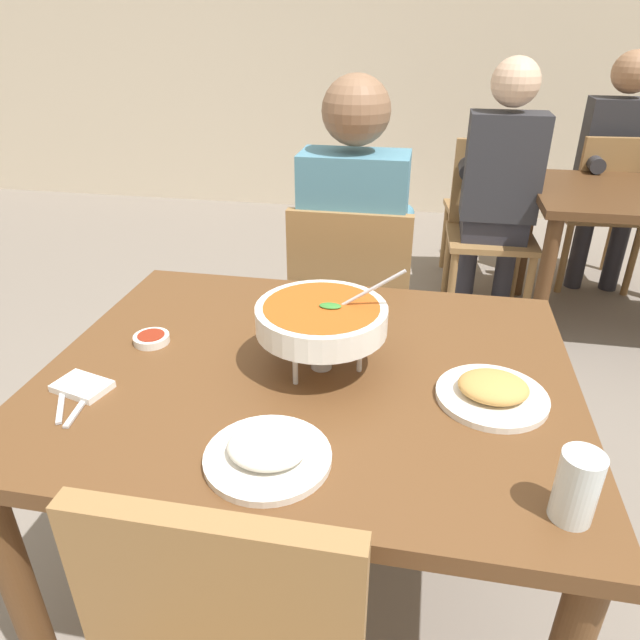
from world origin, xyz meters
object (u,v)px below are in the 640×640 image
at_px(appetizer_plate, 492,392).
at_px(patron_bg_right, 615,160).
at_px(sauce_dish, 151,338).
at_px(chair_bg_corner, 504,200).
at_px(chair_bg_right, 604,205).
at_px(rice_plate, 268,452).
at_px(chair_bg_left, 490,219).
at_px(curry_bowl, 322,319).
at_px(dining_table_far, 637,218).
at_px(chair_diner_main, 351,306).
at_px(dining_table_main, 309,402).
at_px(patron_bg_left, 500,180).
at_px(diner_main, 354,243).
at_px(drink_glass, 576,490).

distance_m(appetizer_plate, patron_bg_right, 2.59).
height_order(sauce_dish, chair_bg_corner, chair_bg_corner).
distance_m(appetizer_plate, sauce_dish, 0.84).
relative_size(chair_bg_right, chair_bg_corner, 1.00).
height_order(rice_plate, chair_bg_left, chair_bg_left).
xyz_separation_m(rice_plate, chair_bg_corner, (0.70, 2.66, -0.24)).
bearing_deg(curry_bowl, patron_bg_right, 62.69).
height_order(dining_table_far, chair_bg_corner, chair_bg_corner).
bearing_deg(curry_bowl, chair_diner_main, 92.24).
bearing_deg(dining_table_main, dining_table_far, 55.23).
bearing_deg(dining_table_far, patron_bg_left, 178.82).
xyz_separation_m(chair_diner_main, diner_main, (0.00, 0.03, 0.24)).
xyz_separation_m(dining_table_main, chair_bg_corner, (0.69, 2.33, -0.12)).
relative_size(rice_plate, chair_bg_left, 0.27).
distance_m(rice_plate, dining_table_far, 2.48).
height_order(chair_diner_main, chair_bg_right, same).
bearing_deg(diner_main, patron_bg_left, 59.61).
height_order(chair_diner_main, curry_bowl, curry_bowl).
relative_size(drink_glass, chair_bg_corner, 0.14).
bearing_deg(dining_table_main, drink_glass, -35.38).
bearing_deg(drink_glass, dining_table_far, 71.34).
height_order(curry_bowl, patron_bg_left, patron_bg_left).
xyz_separation_m(chair_bg_left, chair_bg_corner, (0.10, 0.39, 0.00)).
height_order(chair_diner_main, sauce_dish, chair_diner_main).
bearing_deg(chair_bg_left, patron_bg_right, 34.08).
bearing_deg(curry_bowl, patron_bg_left, 72.73).
distance_m(chair_diner_main, chair_bg_left, 1.30).
height_order(rice_plate, patron_bg_left, patron_bg_left).
height_order(sauce_dish, patron_bg_right, patron_bg_right).
bearing_deg(curry_bowl, chair_bg_corner, 74.17).
bearing_deg(appetizer_plate, curry_bowl, 171.17).
height_order(drink_glass, patron_bg_left, patron_bg_left).
height_order(curry_bowl, chair_bg_left, curry_bowl).
bearing_deg(chair_bg_corner, rice_plate, -104.70).
bearing_deg(dining_table_main, rice_plate, -91.66).
distance_m(dining_table_main, patron_bg_left, 1.91).
xyz_separation_m(sauce_dish, patron_bg_right, (1.68, 2.36, 0.01)).
xyz_separation_m(appetizer_plate, drink_glass, (0.10, -0.32, 0.04)).
distance_m(diner_main, drink_glass, 1.29).
xyz_separation_m(chair_diner_main, sauce_dish, (-0.42, -0.73, 0.23)).
bearing_deg(drink_glass, diner_main, 113.79).
distance_m(sauce_dish, patron_bg_right, 2.89).
height_order(rice_plate, appetizer_plate, same).
height_order(chair_diner_main, chair_bg_corner, same).
height_order(dining_table_main, chair_bg_left, chair_bg_left).
distance_m(rice_plate, patron_bg_left, 2.23).
height_order(appetizer_plate, chair_bg_right, chair_bg_right).
bearing_deg(rice_plate, curry_bowl, 83.34).
distance_m(curry_bowl, patron_bg_right, 2.69).
relative_size(curry_bowl, appetizer_plate, 1.39).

